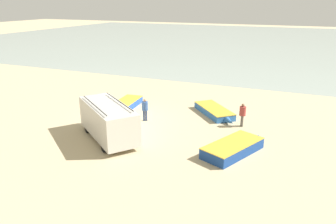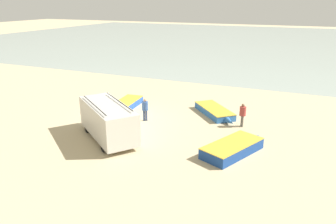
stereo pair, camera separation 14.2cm
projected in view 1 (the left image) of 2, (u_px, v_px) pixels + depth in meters
ground_plane at (127, 118)px, 23.67m from camera, size 200.00×200.00×0.00m
sea_water at (251, 41)px, 68.91m from camera, size 120.00×80.00×0.01m
parked_van at (108, 120)px, 19.82m from camera, size 5.39×4.75×2.32m
fishing_rowboat_0 at (215, 111)px, 24.35m from camera, size 3.91×4.16×0.50m
fishing_rowboat_1 at (234, 147)px, 18.26m from camera, size 3.03×4.67×0.63m
fishing_rowboat_2 at (126, 104)px, 25.93m from camera, size 1.77×4.92×0.53m
fisherman_0 at (243, 113)px, 21.86m from camera, size 0.42×0.42×1.61m
fisherman_1 at (145, 108)px, 22.88m from camera, size 0.43×0.43×1.62m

